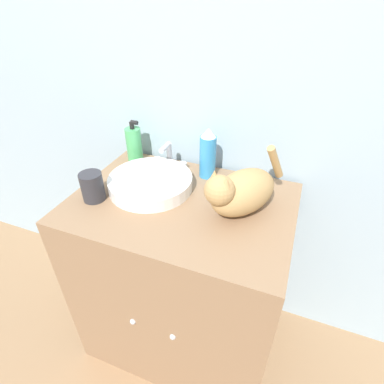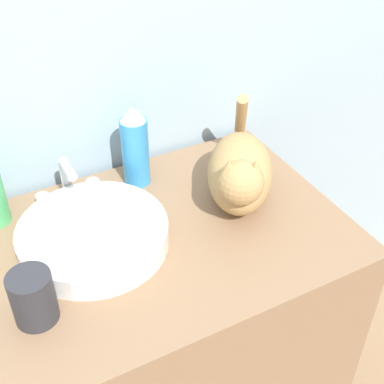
{
  "view_description": "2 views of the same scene",
  "coord_description": "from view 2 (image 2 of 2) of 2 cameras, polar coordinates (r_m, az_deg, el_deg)",
  "views": [
    {
      "loc": [
        0.36,
        -0.53,
        1.51
      ],
      "look_at": [
        0.06,
        0.24,
        0.94
      ],
      "focal_mm": 28.0,
      "sensor_mm": 36.0,
      "label": 1
    },
    {
      "loc": [
        -0.36,
        -0.53,
        1.66
      ],
      "look_at": [
        0.06,
        0.27,
        0.96
      ],
      "focal_mm": 50.0,
      "sensor_mm": 36.0,
      "label": 2
    }
  ],
  "objects": [
    {
      "name": "faucet",
      "position": [
        1.29,
        -13.12,
        0.85
      ],
      "size": [
        0.16,
        0.09,
        0.12
      ],
      "color": "silver",
      "rests_on": "vanity_cabinet"
    },
    {
      "name": "wall_back",
      "position": [
        1.27,
        -10.63,
        18.52
      ],
      "size": [
        6.0,
        0.05,
        2.5
      ],
      "color": "#9EB7C6",
      "rests_on": "ground_plane"
    },
    {
      "name": "cup",
      "position": [
        1.04,
        -16.6,
        -10.74
      ],
      "size": [
        0.08,
        0.08,
        0.11
      ],
      "color": "#2D2D33",
      "rests_on": "vanity_cabinet"
    },
    {
      "name": "sink_basin",
      "position": [
        1.18,
        -10.48,
        -4.57
      ],
      "size": [
        0.33,
        0.33,
        0.05
      ],
      "color": "white",
      "rests_on": "vanity_cabinet"
    },
    {
      "name": "spray_bottle",
      "position": [
        1.3,
        -6.1,
        4.83
      ],
      "size": [
        0.07,
        0.07,
        0.21
      ],
      "color": "#338CCC",
      "rests_on": "vanity_cabinet"
    },
    {
      "name": "cat",
      "position": [
        1.24,
        5.15,
        2.1
      ],
      "size": [
        0.27,
        0.34,
        0.22
      ],
      "rotation": [
        0.0,
        0.0,
        -2.13
      ],
      "color": "tan",
      "rests_on": "vanity_cabinet"
    },
    {
      "name": "vanity_cabinet",
      "position": [
        1.52,
        -2.59,
        -16.42
      ],
      "size": [
        0.82,
        0.6,
        0.85
      ],
      "color": "#8C6B4C",
      "rests_on": "ground_plane"
    }
  ]
}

